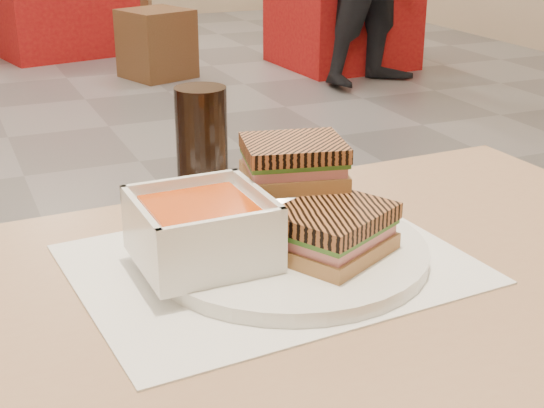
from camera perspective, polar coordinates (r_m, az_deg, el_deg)
name	(u,v)px	position (r m, az deg, el deg)	size (l,w,h in m)	color
tray_liner	(270,264)	(0.82, -0.11, -4.37)	(0.42, 0.34, 0.00)	white
plate	(289,252)	(0.83, 1.25, -3.48)	(0.29, 0.29, 0.02)	white
soup_bowl	(202,232)	(0.79, -5.13, -2.05)	(0.13, 0.13, 0.07)	white
panini_lower	(333,231)	(0.80, 4.45, -1.98)	(0.14, 0.14, 0.05)	tan
panini_upper	(294,162)	(0.85, 1.58, 3.07)	(0.12, 0.11, 0.05)	tan
cola_glass	(202,142)	(1.00, -5.12, 4.52)	(0.07, 0.07, 0.14)	black
bg_table_1	(342,13)	(5.56, 5.10, 13.66)	(0.86, 0.86, 0.72)	#AE1B16
bg_chair_1l	(157,44)	(5.22, -8.37, 11.43)	(0.49, 0.49, 0.43)	brown
bg_chair_1r	(345,24)	(5.99, 5.35, 12.87)	(0.47, 0.47, 0.44)	brown
bg_chair_2r	(127,3)	(7.23, -10.50, 14.16)	(0.52, 0.52, 0.46)	brown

